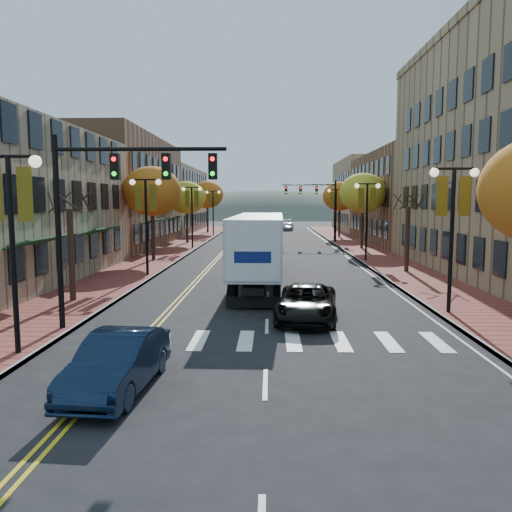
{
  "coord_description": "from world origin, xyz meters",
  "views": [
    {
      "loc": [
        0.12,
        -14.45,
        4.72
      ],
      "look_at": [
        -0.53,
        8.23,
        2.2
      ],
      "focal_mm": 35.0,
      "sensor_mm": 36.0,
      "label": 1
    }
  ],
  "objects": [
    {
      "name": "building_left_far",
      "position": [
        -17.0,
        61.0,
        4.75
      ],
      "size": [
        12.0,
        26.0,
        9.5
      ],
      "primitive_type": "cube",
      "color": "#9E8966",
      "rests_on": "ground"
    },
    {
      "name": "car_far_silver",
      "position": [
        2.85,
        64.99,
        0.62
      ],
      "size": [
        2.24,
        4.46,
        1.24
      ],
      "primitive_type": "imported",
      "rotation": [
        0.0,
        0.0,
        -0.12
      ],
      "color": "#A1A2A9",
      "rests_on": "ground"
    },
    {
      "name": "building_left_mid",
      "position": [
        -17.0,
        36.0,
        5.5
      ],
      "size": [
        12.0,
        24.0,
        11.0
      ],
      "primitive_type": "cube",
      "color": "brown",
      "rests_on": "ground"
    },
    {
      "name": "lamp_right_b",
      "position": [
        7.5,
        24.0,
        4.29
      ],
      "size": [
        1.96,
        0.36,
        6.05
      ],
      "color": "black",
      "rests_on": "ground"
    },
    {
      "name": "tree_left_c",
      "position": [
        -9.0,
        40.0,
        5.05
      ],
      "size": [
        4.16,
        4.16,
        6.69
      ],
      "color": "#382619",
      "rests_on": "sidewalk_left"
    },
    {
      "name": "building_right_far",
      "position": [
        18.5,
        64.0,
        5.5
      ],
      "size": [
        15.0,
        20.0,
        11.0
      ],
      "primitive_type": "cube",
      "color": "#9E8966",
      "rests_on": "ground"
    },
    {
      "name": "sidewalk_right",
      "position": [
        9.0,
        32.5,
        0.07
      ],
      "size": [
        4.0,
        85.0,
        0.15
      ],
      "primitive_type": "cube",
      "color": "brown",
      "rests_on": "ground"
    },
    {
      "name": "tree_left_a",
      "position": [
        -9.0,
        8.0,
        2.25
      ],
      "size": [
        0.28,
        0.28,
        4.2
      ],
      "color": "#382619",
      "rests_on": "sidewalk_left"
    },
    {
      "name": "traffic_mast_near",
      "position": [
        -5.48,
        3.0,
        4.92
      ],
      "size": [
        6.1,
        0.35,
        7.0
      ],
      "color": "black",
      "rests_on": "ground"
    },
    {
      "name": "lamp_left_d",
      "position": [
        -7.5,
        52.0,
        4.29
      ],
      "size": [
        1.96,
        0.36,
        6.05
      ],
      "color": "black",
      "rests_on": "ground"
    },
    {
      "name": "car_far_white",
      "position": [
        -2.43,
        55.05,
        0.73
      ],
      "size": [
        1.93,
        4.37,
        1.46
      ],
      "primitive_type": "imported",
      "rotation": [
        0.0,
        0.0,
        0.05
      ],
      "color": "silver",
      "rests_on": "ground"
    },
    {
      "name": "lamp_right_a",
      "position": [
        7.5,
        6.0,
        4.29
      ],
      "size": [
        1.96,
        0.36,
        6.05
      ],
      "color": "black",
      "rests_on": "ground"
    },
    {
      "name": "tree_right_c",
      "position": [
        9.0,
        34.0,
        5.45
      ],
      "size": [
        4.48,
        4.48,
        7.21
      ],
      "color": "#382619",
      "rests_on": "sidewalk_right"
    },
    {
      "name": "tree_right_b",
      "position": [
        9.0,
        18.0,
        2.25
      ],
      "size": [
        0.28,
        0.28,
        4.2
      ],
      "color": "#382619",
      "rests_on": "sidewalk_right"
    },
    {
      "name": "navy_sedan",
      "position": [
        -3.67,
        -2.51,
        0.72
      ],
      "size": [
        1.82,
        4.45,
        1.43
      ],
      "primitive_type": "imported",
      "rotation": [
        0.0,
        0.0,
        -0.07
      ],
      "color": "black",
      "rests_on": "ground"
    },
    {
      "name": "traffic_mast_far",
      "position": [
        5.48,
        42.0,
        4.92
      ],
      "size": [
        6.1,
        0.34,
        7.0
      ],
      "color": "black",
      "rests_on": "ground"
    },
    {
      "name": "car_far_oncoming",
      "position": [
        3.35,
        72.75,
        0.75
      ],
      "size": [
        1.77,
        4.63,
        1.51
      ],
      "primitive_type": "imported",
      "rotation": [
        0.0,
        0.0,
        3.1
      ],
      "color": "#A4A4AC",
      "rests_on": "ground"
    },
    {
      "name": "lamp_left_c",
      "position": [
        -7.5,
        34.0,
        4.29
      ],
      "size": [
        1.96,
        0.36,
        6.05
      ],
      "color": "black",
      "rests_on": "ground"
    },
    {
      "name": "building_right_mid",
      "position": [
        18.5,
        42.0,
        5.0
      ],
      "size": [
        15.0,
        24.0,
        10.0
      ],
      "primitive_type": "cube",
      "color": "brown",
      "rests_on": "ground"
    },
    {
      "name": "ground",
      "position": [
        0.0,
        0.0,
        0.0
      ],
      "size": [
        200.0,
        200.0,
        0.0
      ],
      "primitive_type": "plane",
      "color": "black",
      "rests_on": "ground"
    },
    {
      "name": "tree_left_d",
      "position": [
        -9.0,
        58.0,
        5.6
      ],
      "size": [
        4.61,
        4.61,
        7.42
      ],
      "color": "#382619",
      "rests_on": "sidewalk_left"
    },
    {
      "name": "semi_truck",
      "position": [
        -0.49,
        14.08,
        2.29
      ],
      "size": [
        2.78,
        15.72,
        3.92
      ],
      "rotation": [
        0.0,
        0.0,
        -0.02
      ],
      "color": "black",
      "rests_on": "ground"
    },
    {
      "name": "tree_right_d",
      "position": [
        9.0,
        50.0,
        5.29
      ],
      "size": [
        4.35,
        4.35,
        7.0
      ],
      "color": "#382619",
      "rests_on": "sidewalk_right"
    },
    {
      "name": "black_suv",
      "position": [
        1.58,
        5.07,
        0.69
      ],
      "size": [
        2.88,
        5.22,
        1.38
      ],
      "primitive_type": "imported",
      "rotation": [
        0.0,
        0.0,
        -0.12
      ],
      "color": "black",
      "rests_on": "ground"
    },
    {
      "name": "lamp_right_c",
      "position": [
        7.5,
        42.0,
        4.29
      ],
      "size": [
        1.96,
        0.36,
        6.05
      ],
      "color": "black",
      "rests_on": "ground"
    },
    {
      "name": "sidewalk_left",
      "position": [
        -9.0,
        32.5,
        0.07
      ],
      "size": [
        4.0,
        85.0,
        0.15
      ],
      "primitive_type": "cube",
      "color": "brown",
      "rests_on": "ground"
    },
    {
      "name": "lamp_left_b",
      "position": [
        -7.5,
        16.0,
        4.29
      ],
      "size": [
        1.96,
        0.36,
        6.05
      ],
      "color": "black",
      "rests_on": "ground"
    },
    {
      "name": "tree_left_b",
      "position": [
        -9.0,
        24.0,
        5.45
      ],
      "size": [
        4.48,
        4.48,
        7.21
      ],
      "color": "#382619",
      "rests_on": "sidewalk_left"
    },
    {
      "name": "lamp_left_a",
      "position": [
        -7.5,
        0.0,
        4.29
      ],
      "size": [
        1.96,
        0.36,
        6.05
      ],
      "color": "black",
      "rests_on": "ground"
    }
  ]
}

